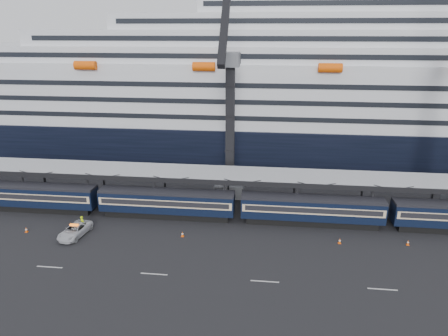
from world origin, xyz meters
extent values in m
plane|color=black|center=(0.00, 0.00, 0.00)|extent=(260.00, 260.00, 0.00)
cube|color=beige|center=(-38.00, -4.00, 0.01)|extent=(3.00, 0.15, 0.02)
cube|color=beige|center=(-26.00, -4.00, 0.01)|extent=(3.00, 0.15, 0.02)
cube|color=beige|center=(-14.00, -4.00, 0.01)|extent=(3.00, 0.15, 0.02)
cube|color=beige|center=(-2.00, -4.00, 0.01)|extent=(3.00, 0.15, 0.02)
cube|color=black|center=(-48.00, 10.00, 0.45)|extent=(17.48, 2.40, 0.90)
cube|color=black|center=(-48.00, 10.00, 2.25)|extent=(19.00, 2.80, 2.70)
cube|color=beige|center=(-48.00, 10.00, 2.55)|extent=(18.62, 2.92, 1.05)
cube|color=black|center=(-48.00, 10.00, 2.60)|extent=(17.86, 2.98, 0.70)
cube|color=black|center=(-48.00, 10.00, 3.75)|extent=(19.00, 2.50, 0.35)
cube|color=black|center=(-28.00, 10.00, 0.45)|extent=(17.48, 2.40, 0.90)
cube|color=black|center=(-28.00, 10.00, 2.25)|extent=(19.00, 2.80, 2.70)
cube|color=beige|center=(-28.00, 10.00, 2.55)|extent=(18.62, 2.92, 1.05)
cube|color=black|center=(-28.00, 10.00, 2.60)|extent=(17.86, 2.98, 0.70)
cube|color=black|center=(-28.00, 10.00, 3.75)|extent=(19.00, 2.50, 0.35)
cube|color=black|center=(-8.00, 10.00, 0.45)|extent=(17.48, 2.40, 0.90)
cube|color=black|center=(-8.00, 10.00, 2.25)|extent=(19.00, 2.80, 2.70)
cube|color=beige|center=(-8.00, 10.00, 2.55)|extent=(18.62, 2.92, 1.05)
cube|color=black|center=(-8.00, 10.00, 2.60)|extent=(17.86, 2.98, 0.70)
cube|color=black|center=(-8.00, 10.00, 3.75)|extent=(19.00, 2.50, 0.35)
cube|color=#92959A|center=(0.00, 14.00, 5.40)|extent=(130.00, 6.00, 0.25)
cube|color=black|center=(0.00, 11.00, 5.10)|extent=(130.00, 0.25, 0.70)
cube|color=black|center=(0.00, 17.00, 5.10)|extent=(130.00, 0.25, 0.70)
cube|color=black|center=(-50.00, 11.20, 2.70)|extent=(0.25, 0.25, 5.40)
cube|color=black|center=(-50.00, 16.80, 2.70)|extent=(0.25, 0.25, 5.40)
cube|color=black|center=(-40.00, 11.20, 2.70)|extent=(0.25, 0.25, 5.40)
cube|color=black|center=(-40.00, 16.80, 2.70)|extent=(0.25, 0.25, 5.40)
cube|color=black|center=(-30.00, 11.20, 2.70)|extent=(0.25, 0.25, 5.40)
cube|color=black|center=(-30.00, 16.80, 2.70)|extent=(0.25, 0.25, 5.40)
cube|color=black|center=(-20.00, 11.20, 2.70)|extent=(0.25, 0.25, 5.40)
cube|color=black|center=(-20.00, 16.80, 2.70)|extent=(0.25, 0.25, 5.40)
cube|color=black|center=(-10.00, 11.20, 2.70)|extent=(0.25, 0.25, 5.40)
cube|color=black|center=(-10.00, 16.80, 2.70)|extent=(0.25, 0.25, 5.40)
cube|color=black|center=(0.00, 11.20, 2.70)|extent=(0.25, 0.25, 5.40)
cube|color=black|center=(0.00, 16.80, 2.70)|extent=(0.25, 0.25, 5.40)
cube|color=black|center=(10.00, 16.80, 2.70)|extent=(0.25, 0.25, 5.40)
cube|color=black|center=(0.00, 46.00, 3.50)|extent=(200.00, 28.00, 7.00)
cube|color=silver|center=(0.00, 46.00, 13.00)|extent=(190.00, 26.88, 12.00)
cube|color=silver|center=(0.00, 46.00, 20.50)|extent=(160.00, 24.64, 3.00)
cube|color=black|center=(0.00, 33.63, 20.50)|extent=(153.60, 0.12, 0.90)
cube|color=silver|center=(0.00, 46.00, 23.50)|extent=(124.00, 21.84, 3.00)
cube|color=black|center=(0.00, 35.03, 23.50)|extent=(119.04, 0.12, 0.90)
cube|color=silver|center=(0.00, 46.00, 26.50)|extent=(90.00, 19.04, 3.00)
cube|color=black|center=(0.00, 36.43, 26.50)|extent=(86.40, 0.12, 0.90)
cube|color=silver|center=(0.00, 46.00, 29.50)|extent=(56.00, 16.24, 3.00)
cube|color=black|center=(0.00, 37.83, 29.50)|extent=(53.76, 0.12, 0.90)
cylinder|color=#F45407|center=(-48.00, 31.96, 18.80)|extent=(4.00, 1.60, 1.60)
cylinder|color=#F45407|center=(-26.00, 31.96, 18.80)|extent=(4.00, 1.60, 1.60)
cylinder|color=#F45407|center=(-4.00, 31.96, 18.80)|extent=(4.00, 1.60, 1.60)
cube|color=#4B4D52|center=(-20.00, 19.00, 1.00)|extent=(4.50, 4.50, 2.00)
cube|color=black|center=(-20.00, 19.00, 11.00)|extent=(1.30, 1.30, 18.00)
cube|color=#4B4D52|center=(-20.00, 19.00, 21.00)|extent=(2.60, 3.20, 2.00)
cube|color=black|center=(-20.00, 13.21, 27.89)|extent=(0.90, 12.26, 14.37)
cube|color=black|center=(-20.00, 21.52, 21.00)|extent=(0.90, 5.04, 0.90)
cube|color=black|center=(-20.00, 24.04, 20.80)|extent=(2.20, 1.60, 1.60)
imported|color=silver|center=(-38.43, 3.17, 0.73)|extent=(3.13, 5.56, 1.47)
imported|color=#AFD60B|center=(-38.09, 4.74, 1.02)|extent=(0.89, 0.81, 2.04)
cube|color=#F45407|center=(-45.23, 3.35, 0.02)|extent=(0.36, 0.36, 0.04)
cone|color=#F45407|center=(-45.23, 3.35, 0.38)|extent=(0.31, 0.31, 0.69)
cylinder|color=white|center=(-45.23, 3.35, 0.38)|extent=(0.26, 0.26, 0.12)
cube|color=#F45407|center=(-24.66, 4.49, 0.02)|extent=(0.36, 0.36, 0.04)
cone|color=#F45407|center=(-24.66, 4.49, 0.38)|extent=(0.31, 0.31, 0.69)
cylinder|color=white|center=(-24.66, 4.49, 0.38)|extent=(0.26, 0.26, 0.12)
cube|color=#F45407|center=(-4.91, 4.98, 0.02)|extent=(0.37, 0.37, 0.04)
cone|color=#F45407|center=(-4.91, 4.98, 0.39)|extent=(0.31, 0.31, 0.70)
cylinder|color=white|center=(-4.91, 4.98, 0.39)|extent=(0.26, 0.26, 0.12)
cube|color=#F45407|center=(3.39, 5.51, 0.02)|extent=(0.34, 0.34, 0.04)
cone|color=#F45407|center=(3.39, 5.51, 0.36)|extent=(0.29, 0.29, 0.65)
cylinder|color=white|center=(3.39, 5.51, 0.36)|extent=(0.24, 0.24, 0.11)
camera|label=1|loc=(-14.28, -39.98, 25.25)|focal=32.00mm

